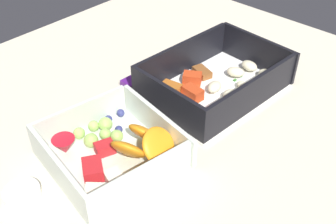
{
  "coord_description": "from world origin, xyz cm",
  "views": [
    {
      "loc": [
        -34.59,
        -29.05,
        39.5
      ],
      "look_at": [
        -1.53,
        1.25,
        4.0
      ],
      "focal_mm": 43.79,
      "sensor_mm": 36.0,
      "label": 1
    }
  ],
  "objects_px": {
    "candy_bar": "(142,78)",
    "pasta_container": "(216,82)",
    "fruit_bowl": "(113,150)",
    "paper_cup_liner": "(22,194)"
  },
  "relations": [
    {
      "from": "candy_bar",
      "to": "pasta_container",
      "type": "bearing_deg",
      "value": -62.46
    },
    {
      "from": "pasta_container",
      "to": "candy_bar",
      "type": "distance_m",
      "value": 0.12
    },
    {
      "from": "candy_bar",
      "to": "fruit_bowl",
      "type": "bearing_deg",
      "value": -145.75
    },
    {
      "from": "candy_bar",
      "to": "paper_cup_liner",
      "type": "relative_size",
      "value": 1.65
    },
    {
      "from": "candy_bar",
      "to": "paper_cup_liner",
      "type": "height_order",
      "value": "paper_cup_liner"
    },
    {
      "from": "pasta_container",
      "to": "paper_cup_liner",
      "type": "height_order",
      "value": "pasta_container"
    },
    {
      "from": "pasta_container",
      "to": "fruit_bowl",
      "type": "height_order",
      "value": "pasta_container"
    },
    {
      "from": "pasta_container",
      "to": "paper_cup_liner",
      "type": "xyz_separation_m",
      "value": [
        -0.32,
        0.03,
        -0.01
      ]
    },
    {
      "from": "fruit_bowl",
      "to": "candy_bar",
      "type": "distance_m",
      "value": 0.18
    },
    {
      "from": "fruit_bowl",
      "to": "paper_cup_liner",
      "type": "relative_size",
      "value": 4.09
    }
  ]
}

